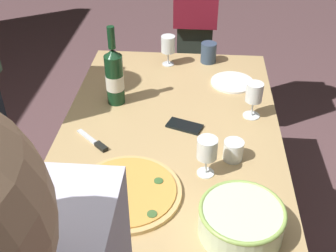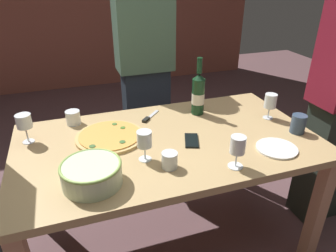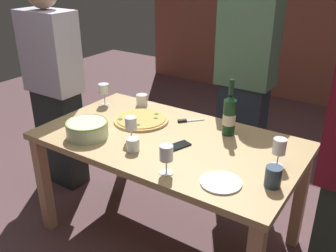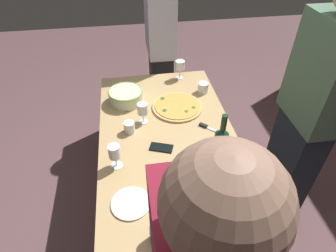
{
  "view_description": "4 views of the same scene",
  "coord_description": "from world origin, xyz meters",
  "views": [
    {
      "loc": [
        -1.31,
        -0.1,
        1.77
      ],
      "look_at": [
        0.0,
        0.0,
        0.83
      ],
      "focal_mm": 45.43,
      "sensor_mm": 36.0,
      "label": 1
    },
    {
      "loc": [
        -0.46,
        -1.37,
        1.58
      ],
      "look_at": [
        0.0,
        0.0,
        0.83
      ],
      "focal_mm": 33.11,
      "sensor_mm": 36.0,
      "label": 2
    },
    {
      "loc": [
        1.14,
        -1.71,
        1.78
      ],
      "look_at": [
        0.0,
        0.0,
        0.83
      ],
      "focal_mm": 40.04,
      "sensor_mm": 36.0,
      "label": 3
    },
    {
      "loc": [
        1.37,
        -0.21,
        2.01
      ],
      "look_at": [
        0.0,
        0.0,
        0.83
      ],
      "focal_mm": 30.37,
      "sensor_mm": 36.0,
      "label": 4
    }
  ],
  "objects": [
    {
      "name": "pizza",
      "position": [
        -0.29,
        0.11,
        0.76
      ],
      "size": [
        0.37,
        0.37,
        0.02
      ],
      "color": "tan",
      "rests_on": "dining_table"
    },
    {
      "name": "side_plate",
      "position": [
        0.49,
        -0.27,
        0.76
      ],
      "size": [
        0.21,
        0.21,
        0.01
      ],
      "primitive_type": "cylinder",
      "color": "white",
      "rests_on": "dining_table"
    },
    {
      "name": "wine_glass_near_pizza",
      "position": [
        0.22,
        -0.34,
        0.86
      ],
      "size": [
        0.07,
        0.07,
        0.16
      ],
      "color": "white",
      "rests_on": "dining_table"
    },
    {
      "name": "cup_ceramic",
      "position": [
        -0.08,
        -0.25,
        0.79
      ],
      "size": [
        0.07,
        0.07,
        0.08
      ],
      "primitive_type": "cylinder",
      "color": "white",
      "rests_on": "dining_table"
    },
    {
      "name": "pizza_knife",
      "position": [
        -0.03,
        0.28,
        0.76
      ],
      "size": [
        0.14,
        0.15,
        0.02
      ],
      "color": "silver",
      "rests_on": "dining_table"
    },
    {
      "name": "cell_phone",
      "position": [
        0.11,
        -0.06,
        0.76
      ],
      "size": [
        0.12,
        0.16,
        0.01
      ],
      "primitive_type": "cube",
      "rotation": [
        0.0,
        0.0,
        5.93
      ],
      "color": "black",
      "rests_on": "dining_table"
    },
    {
      "name": "person_host",
      "position": [
        -1.13,
        0.1,
        0.83
      ],
      "size": [
        0.43,
        0.24,
        1.64
      ],
      "rotation": [
        0.0,
        0.0,
        -0.09
      ],
      "color": "#242A2B",
      "rests_on": "ground"
    },
    {
      "name": "wine_glass_far_right",
      "position": [
        0.66,
        0.05,
        0.85
      ],
      "size": [
        0.07,
        0.07,
        0.16
      ],
      "color": "white",
      "rests_on": "dining_table"
    },
    {
      "name": "cup_amber",
      "position": [
        0.71,
        -0.15,
        0.8
      ],
      "size": [
        0.08,
        0.08,
        0.1
      ],
      "primitive_type": "cylinder",
      "color": "#33465E",
      "rests_on": "dining_table"
    },
    {
      "name": "wine_bottle",
      "position": [
        0.28,
        0.25,
        0.88
      ],
      "size": [
        0.08,
        0.08,
        0.36
      ],
      "color": "#14391E",
      "rests_on": "dining_table"
    },
    {
      "name": "ground_plane",
      "position": [
        0.0,
        0.0,
        0.0
      ],
      "size": [
        8.0,
        8.0,
        0.0
      ],
      "primitive_type": "plane",
      "color": "brown"
    },
    {
      "name": "cup_spare",
      "position": [
        -0.47,
        0.35,
        0.79
      ],
      "size": [
        0.08,
        0.08,
        0.08
      ],
      "primitive_type": "cylinder",
      "color": "white",
      "rests_on": "dining_table"
    },
    {
      "name": "wine_glass_far_left",
      "position": [
        -0.71,
        0.21,
        0.86
      ],
      "size": [
        0.08,
        0.08,
        0.16
      ],
      "color": "white",
      "rests_on": "dining_table"
    },
    {
      "name": "serving_bowl",
      "position": [
        -0.43,
        -0.25,
        0.8
      ],
      "size": [
        0.26,
        0.26,
        0.1
      ],
      "color": "beige",
      "rests_on": "dining_table"
    },
    {
      "name": "person_guest_left",
      "position": [
        0.11,
        0.89,
        0.9
      ],
      "size": [
        0.42,
        0.24,
        1.76
      ],
      "rotation": [
        0.0,
        0.0,
        -1.7
      ],
      "color": "#1C2730",
      "rests_on": "ground"
    },
    {
      "name": "wine_glass_by_bottle",
      "position": [
        -0.17,
        -0.15,
        0.86
      ],
      "size": [
        0.07,
        0.07,
        0.15
      ],
      "color": "white",
      "rests_on": "dining_table"
    },
    {
      "name": "dining_table",
      "position": [
        0.0,
        0.0,
        0.66
      ],
      "size": [
        1.6,
        0.9,
        0.75
      ],
      "color": "tan",
      "rests_on": "ground"
    }
  ]
}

